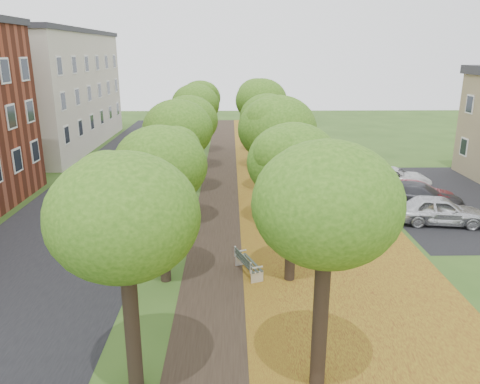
{
  "coord_description": "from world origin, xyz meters",
  "views": [
    {
      "loc": [
        0.33,
        -10.44,
        8.52
      ],
      "look_at": [
        0.75,
        9.52,
        2.5
      ],
      "focal_mm": 35.0,
      "sensor_mm": 36.0,
      "label": 1
    }
  ],
  "objects_px": {
    "bench": "(247,263)",
    "car_silver": "(439,210)",
    "car_grey": "(419,196)",
    "car_white": "(394,177)",
    "car_red": "(417,194)"
  },
  "relations": [
    {
      "from": "bench",
      "to": "car_silver",
      "type": "xyz_separation_m",
      "value": [
        10.02,
        5.43,
        0.3
      ]
    },
    {
      "from": "car_silver",
      "to": "car_grey",
      "type": "distance_m",
      "value": 2.67
    },
    {
      "from": "car_white",
      "to": "car_red",
      "type": "bearing_deg",
      "value": -164.48
    },
    {
      "from": "car_silver",
      "to": "car_white",
      "type": "height_order",
      "value": "car_silver"
    },
    {
      "from": "bench",
      "to": "car_white",
      "type": "xyz_separation_m",
      "value": [
        10.02,
        12.26,
        0.2
      ]
    },
    {
      "from": "car_silver",
      "to": "car_grey",
      "type": "height_order",
      "value": "car_silver"
    },
    {
      "from": "bench",
      "to": "car_grey",
      "type": "xyz_separation_m",
      "value": [
        10.02,
        8.1,
        0.25
      ]
    },
    {
      "from": "car_grey",
      "to": "car_white",
      "type": "height_order",
      "value": "car_grey"
    },
    {
      "from": "car_red",
      "to": "car_silver",
      "type": "bearing_deg",
      "value": -161.14
    },
    {
      "from": "car_grey",
      "to": "car_white",
      "type": "relative_size",
      "value": 1.03
    },
    {
      "from": "car_white",
      "to": "bench",
      "type": "bearing_deg",
      "value": 156.24
    },
    {
      "from": "bench",
      "to": "car_silver",
      "type": "height_order",
      "value": "car_silver"
    },
    {
      "from": "car_silver",
      "to": "car_white",
      "type": "xyz_separation_m",
      "value": [
        0.0,
        6.82,
        -0.1
      ]
    },
    {
      "from": "car_silver",
      "to": "car_white",
      "type": "bearing_deg",
      "value": 8.84
    },
    {
      "from": "car_white",
      "to": "car_grey",
      "type": "bearing_deg",
      "value": -164.48
    }
  ]
}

